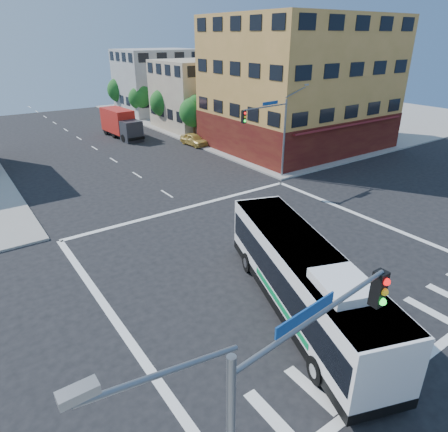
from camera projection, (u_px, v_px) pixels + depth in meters
ground at (271, 259)px, 23.35m from camera, size 120.00×120.00×0.00m
sidewalk_ne at (290, 112)px, 67.73m from camera, size 50.00×50.00×0.15m
corner_building_ne at (299, 94)px, 45.16m from camera, size 18.10×15.44×14.00m
building_east_near at (203, 94)px, 55.70m from camera, size 12.06×10.06×9.00m
building_east_far at (158, 82)px, 65.92m from camera, size 12.06×10.06×10.00m
signal_mast_ne at (272, 125)px, 33.96m from camera, size 7.91×1.13×8.07m
signal_mast_sw at (291, 390)px, 8.61m from camera, size 7.91×1.01×8.07m
street_tree_a at (195, 110)px, 48.90m from camera, size 3.60×3.60×5.53m
street_tree_b at (164, 101)px, 54.80m from camera, size 3.80×3.80×5.79m
street_tree_c at (140, 97)px, 60.88m from camera, size 3.40×3.40×5.29m
street_tree_d at (120, 89)px, 66.66m from camera, size 4.00×4.00×6.03m
transit_bus at (303, 279)px, 18.21m from camera, size 6.79×12.80×3.74m
box_truck at (121, 124)px, 50.70m from camera, size 2.73×7.82×3.46m
parked_car at (194, 139)px, 47.36m from camera, size 1.95×4.20×1.39m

